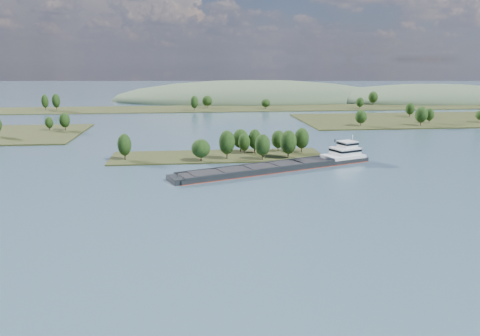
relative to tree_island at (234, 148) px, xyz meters
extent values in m
plane|color=#385161|center=(-7.39, -58.58, -4.26)|extent=(1800.00, 1800.00, 0.00)
cube|color=#282E14|center=(-7.39, 1.42, -4.26)|extent=(100.00, 30.00, 1.20)
cylinder|color=black|center=(12.22, -9.61, -1.75)|extent=(0.50, 0.50, 3.84)
ellipsoid|color=black|center=(12.22, -9.61, 3.13)|extent=(7.12, 7.12, 9.86)
cylinder|color=black|center=(4.34, 9.99, -1.81)|extent=(0.50, 0.50, 3.71)
ellipsoid|color=black|center=(4.34, 9.99, 2.92)|extent=(7.82, 7.82, 9.55)
cylinder|color=black|center=(-3.72, -6.47, -1.49)|extent=(0.50, 0.50, 4.34)
ellipsoid|color=black|center=(-3.72, -6.47, 4.03)|extent=(7.30, 7.30, 11.17)
cylinder|color=black|center=(5.52, 4.41, -2.04)|extent=(0.50, 0.50, 3.24)
ellipsoid|color=black|center=(5.52, 4.41, 2.08)|extent=(5.76, 5.76, 8.33)
cylinder|color=black|center=(-15.68, -9.95, -2.03)|extent=(0.50, 0.50, 3.28)
ellipsoid|color=black|center=(-15.68, -9.95, 2.14)|extent=(8.42, 8.42, 8.42)
cylinder|color=black|center=(-49.94, -3.23, -1.71)|extent=(0.50, 0.50, 3.91)
ellipsoid|color=black|center=(-49.94, -3.23, 3.25)|extent=(6.29, 6.29, 10.04)
cylinder|color=black|center=(10.88, 6.39, -1.75)|extent=(0.50, 0.50, 3.82)
ellipsoid|color=black|center=(10.88, 6.39, 3.10)|extent=(6.25, 6.25, 9.82)
cylinder|color=black|center=(33.87, 5.10, -1.68)|extent=(0.50, 0.50, 3.97)
ellipsoid|color=black|center=(33.87, 5.10, 3.37)|extent=(7.27, 7.27, 10.22)
cylinder|color=black|center=(24.42, -7.99, -1.53)|extent=(0.50, 0.50, 4.27)
ellipsoid|color=black|center=(24.42, -7.99, 3.90)|extent=(7.66, 7.66, 10.97)
cylinder|color=black|center=(22.92, 8.68, -1.94)|extent=(0.50, 0.50, 3.46)
ellipsoid|color=black|center=(22.92, 8.68, 2.46)|extent=(6.88, 6.88, 8.88)
cylinder|color=black|center=(-99.54, 91.33, -1.60)|extent=(0.50, 0.50, 3.72)
ellipsoid|color=black|center=(-99.54, 91.33, 3.13)|extent=(6.69, 6.69, 9.57)
cylinder|color=black|center=(-109.52, 92.54, -2.03)|extent=(0.50, 0.50, 2.87)
ellipsoid|color=black|center=(-109.52, 92.54, 1.61)|extent=(5.10, 5.10, 7.37)
cylinder|color=black|center=(95.61, 90.93, -1.65)|extent=(0.50, 0.50, 3.62)
ellipsoid|color=black|center=(95.61, 90.93, 2.95)|extent=(7.99, 7.99, 9.30)
cylinder|color=black|center=(137.30, 88.35, -1.34)|extent=(0.50, 0.50, 4.25)
ellipsoid|color=black|center=(137.30, 88.35, 4.06)|extent=(8.53, 8.53, 10.93)
cylinder|color=black|center=(149.23, 99.45, -1.72)|extent=(0.50, 0.50, 3.49)
ellipsoid|color=black|center=(149.23, 99.45, 2.72)|extent=(6.16, 6.16, 8.97)
cylinder|color=black|center=(152.53, 136.56, -1.64)|extent=(0.50, 0.50, 3.65)
ellipsoid|color=black|center=(152.53, 136.56, 3.00)|extent=(7.07, 7.07, 9.38)
cube|color=#282E14|center=(-7.39, 221.42, -4.26)|extent=(900.00, 60.00, 1.20)
cylinder|color=black|center=(-148.11, 219.39, -1.34)|extent=(0.50, 0.50, 4.64)
ellipsoid|color=black|center=(-148.11, 219.39, 4.56)|extent=(6.12, 6.12, 11.94)
cylinder|color=black|center=(135.94, 201.98, -1.95)|extent=(0.50, 0.50, 3.42)
ellipsoid|color=black|center=(135.94, 201.98, 2.39)|extent=(7.25, 7.25, 8.79)
cylinder|color=black|center=(-3.47, 226.20, -1.79)|extent=(0.50, 0.50, 3.74)
ellipsoid|color=black|center=(-3.47, 226.20, 2.96)|extent=(9.57, 9.57, 9.62)
cylinder|color=black|center=(162.30, 237.01, -1.45)|extent=(0.50, 0.50, 4.44)
ellipsoid|color=black|center=(162.30, 237.01, 4.19)|extent=(9.28, 9.28, 11.41)
cylinder|color=black|center=(-138.09, 217.69, -1.21)|extent=(0.50, 0.50, 4.90)
ellipsoid|color=black|center=(-138.09, 217.69, 5.02)|extent=(6.84, 6.84, 12.60)
cylinder|color=black|center=(49.90, 212.40, -2.19)|extent=(0.50, 0.50, 2.94)
ellipsoid|color=black|center=(49.90, 212.40, 1.54)|extent=(8.28, 8.28, 7.56)
cylinder|color=black|center=(-15.72, 202.12, -1.49)|extent=(0.50, 0.50, 4.35)
ellipsoid|color=black|center=(-15.72, 202.12, 4.04)|extent=(6.92, 6.92, 11.18)
ellipsoid|color=#3F5339|center=(252.61, 291.42, -4.26)|extent=(260.00, 140.00, 36.00)
ellipsoid|color=#3F5339|center=(52.61, 321.42, -4.26)|extent=(320.00, 160.00, 44.00)
cube|color=black|center=(15.88, -27.47, -3.70)|extent=(87.82, 43.54, 2.47)
cube|color=maroon|center=(15.88, -27.47, -4.21)|extent=(88.11, 43.83, 0.28)
cube|color=black|center=(5.48, -25.65, -2.13)|extent=(65.02, 26.05, 0.90)
cube|color=black|center=(9.53, -35.90, -2.13)|extent=(65.02, 26.05, 0.90)
cube|color=black|center=(7.51, -30.78, -2.30)|extent=(66.48, 34.22, 0.34)
cube|color=black|center=(-15.51, -39.87, -1.96)|extent=(12.80, 12.30, 0.39)
cube|color=black|center=(-4.00, -35.33, -1.96)|extent=(12.80, 12.30, 0.39)
cube|color=black|center=(7.51, -30.78, -1.96)|extent=(12.80, 12.30, 0.39)
cube|color=black|center=(19.01, -26.23, -1.96)|extent=(12.80, 12.30, 0.39)
cube|color=black|center=(30.52, -21.68, -1.96)|extent=(12.80, 12.30, 0.39)
cube|color=black|center=(-26.49, -44.22, -3.25)|extent=(6.86, 10.65, 2.25)
cylinder|color=black|center=(-25.44, -43.80, -1.68)|extent=(0.35, 0.35, 2.47)
cube|color=white|center=(48.30, -14.65, -1.79)|extent=(20.71, 16.66, 1.35)
cube|color=white|center=(49.35, -14.24, 0.46)|extent=(13.77, 12.50, 3.37)
cube|color=black|center=(49.35, -14.24, 0.91)|extent=(14.06, 12.79, 1.01)
cube|color=white|center=(50.40, -13.83, 3.38)|extent=(8.76, 8.76, 2.47)
cube|color=black|center=(50.40, -13.83, 3.83)|extent=(9.05, 9.05, 0.90)
cube|color=white|center=(50.40, -13.83, 4.73)|extent=(9.34, 9.34, 0.22)
cylinder|color=white|center=(53.01, -12.79, 6.08)|extent=(0.29, 0.29, 2.92)
cylinder|color=black|center=(44.97, -12.34, 4.96)|extent=(0.73, 0.73, 1.35)
camera|label=1|loc=(-20.34, -215.51, 40.84)|focal=35.00mm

